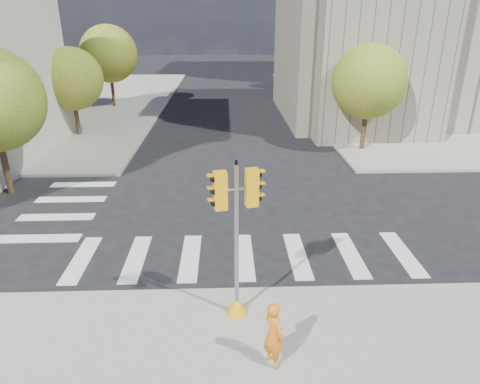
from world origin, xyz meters
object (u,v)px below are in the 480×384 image
(photographer, at_px, (274,334))
(lamp_near, at_px, (358,65))
(lamp_far, at_px, (315,50))
(traffic_signal, at_px, (237,254))

(photographer, bearing_deg, lamp_near, -49.87)
(lamp_near, bearing_deg, photographer, -110.12)
(lamp_far, relative_size, traffic_signal, 1.90)
(lamp_far, bearing_deg, traffic_signal, -104.28)
(lamp_near, distance_m, traffic_signal, 21.08)
(lamp_far, height_order, traffic_signal, lamp_far)
(traffic_signal, bearing_deg, photographer, -79.58)
(traffic_signal, distance_m, photographer, 2.18)
(lamp_near, height_order, photographer, lamp_near)
(lamp_near, height_order, lamp_far, same)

